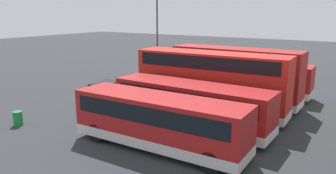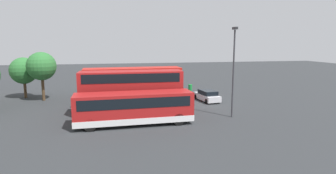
{
  "view_description": "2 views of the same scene",
  "coord_description": "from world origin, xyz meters",
  "px_view_note": "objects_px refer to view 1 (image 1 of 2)",
  "views": [
    {
      "loc": [
        20.93,
        18.56,
        7.39
      ],
      "look_at": [
        -1.71,
        3.96,
        1.09
      ],
      "focal_mm": 34.59,
      "sensor_mm": 36.0,
      "label": 1
    },
    {
      "loc": [
        -31.52,
        11.15,
        7.35
      ],
      "look_at": [
        2.64,
        4.03,
        1.74
      ],
      "focal_mm": 29.21,
      "sensor_mm": 36.0,
      "label": 2
    }
  ],
  "objects_px": {
    "bus_double_decker_third": "(211,81)",
    "bus_double_decker_second": "(235,74)",
    "bus_single_deck_near_end": "(250,77)",
    "lamp_post_tall": "(157,34)",
    "waste_bin_yellow": "(18,118)",
    "bus_single_deck_fifth": "(159,120)",
    "car_hatchback_silver": "(104,91)",
    "bus_single_deck_fourth": "(191,104)"
  },
  "relations": [
    {
      "from": "bus_single_deck_near_end",
      "to": "lamp_post_tall",
      "type": "xyz_separation_m",
      "value": [
        0.61,
        -9.79,
        3.52
      ]
    },
    {
      "from": "bus_double_decker_third",
      "to": "lamp_post_tall",
      "type": "height_order",
      "value": "lamp_post_tall"
    },
    {
      "from": "bus_single_deck_fifth",
      "to": "car_hatchback_silver",
      "type": "distance_m",
      "value": 11.63
    },
    {
      "from": "bus_single_deck_near_end",
      "to": "bus_double_decker_second",
      "type": "bearing_deg",
      "value": -0.48
    },
    {
      "from": "bus_double_decker_second",
      "to": "bus_double_decker_third",
      "type": "xyz_separation_m",
      "value": [
        3.54,
        -0.46,
        0.0
      ]
    },
    {
      "from": "bus_single_deck_near_end",
      "to": "lamp_post_tall",
      "type": "relative_size",
      "value": 1.2
    },
    {
      "from": "bus_single_deck_fourth",
      "to": "bus_single_deck_fifth",
      "type": "xyz_separation_m",
      "value": [
        3.71,
        0.05,
        -0.0
      ]
    },
    {
      "from": "bus_single_deck_fifth",
      "to": "waste_bin_yellow",
      "type": "xyz_separation_m",
      "value": [
        2.0,
        -9.99,
        -1.14
      ]
    },
    {
      "from": "bus_double_decker_third",
      "to": "car_hatchback_silver",
      "type": "relative_size",
      "value": 2.49
    },
    {
      "from": "bus_double_decker_third",
      "to": "bus_double_decker_second",
      "type": "bearing_deg",
      "value": 172.64
    },
    {
      "from": "waste_bin_yellow",
      "to": "bus_single_deck_fifth",
      "type": "bearing_deg",
      "value": 101.32
    },
    {
      "from": "bus_single_deck_fourth",
      "to": "car_hatchback_silver",
      "type": "xyz_separation_m",
      "value": [
        -2.37,
        -9.82,
        -0.92
      ]
    },
    {
      "from": "bus_single_deck_fifth",
      "to": "car_hatchback_silver",
      "type": "xyz_separation_m",
      "value": [
        -6.08,
        -9.87,
        -0.92
      ]
    },
    {
      "from": "bus_double_decker_third",
      "to": "lamp_post_tall",
      "type": "xyz_separation_m",
      "value": [
        -6.64,
        -9.3,
        2.69
      ]
    },
    {
      "from": "bus_single_deck_fourth",
      "to": "waste_bin_yellow",
      "type": "bearing_deg",
      "value": -60.14
    },
    {
      "from": "bus_single_deck_near_end",
      "to": "bus_single_deck_fifth",
      "type": "height_order",
      "value": "same"
    },
    {
      "from": "bus_double_decker_third",
      "to": "bus_single_deck_fourth",
      "type": "bearing_deg",
      "value": 5.06
    },
    {
      "from": "bus_double_decker_second",
      "to": "bus_double_decker_third",
      "type": "relative_size",
      "value": 0.94
    },
    {
      "from": "bus_single_deck_fourth",
      "to": "lamp_post_tall",
      "type": "relative_size",
      "value": 1.19
    },
    {
      "from": "bus_double_decker_third",
      "to": "waste_bin_yellow",
      "type": "height_order",
      "value": "bus_double_decker_third"
    },
    {
      "from": "waste_bin_yellow",
      "to": "car_hatchback_silver",
      "type": "bearing_deg",
      "value": 179.19
    },
    {
      "from": "bus_single_deck_near_end",
      "to": "bus_single_deck_fifth",
      "type": "relative_size",
      "value": 1.05
    },
    {
      "from": "lamp_post_tall",
      "to": "waste_bin_yellow",
      "type": "height_order",
      "value": "lamp_post_tall"
    },
    {
      "from": "bus_double_decker_second",
      "to": "car_hatchback_silver",
      "type": "bearing_deg",
      "value": -64.72
    },
    {
      "from": "bus_double_decker_second",
      "to": "lamp_post_tall",
      "type": "height_order",
      "value": "lamp_post_tall"
    },
    {
      "from": "bus_single_deck_fourth",
      "to": "bus_single_deck_near_end",
      "type": "bearing_deg",
      "value": 179.07
    },
    {
      "from": "bus_single_deck_near_end",
      "to": "bus_double_decker_third",
      "type": "distance_m",
      "value": 7.31
    },
    {
      "from": "bus_double_decker_second",
      "to": "waste_bin_yellow",
      "type": "bearing_deg",
      "value": -38.25
    },
    {
      "from": "bus_single_deck_near_end",
      "to": "lamp_post_tall",
      "type": "bearing_deg",
      "value": -86.45
    },
    {
      "from": "car_hatchback_silver",
      "to": "lamp_post_tall",
      "type": "xyz_separation_m",
      "value": [
        -7.81,
        0.2,
        4.44
      ]
    },
    {
      "from": "bus_single_deck_near_end",
      "to": "bus_double_decker_second",
      "type": "height_order",
      "value": "bus_double_decker_second"
    },
    {
      "from": "bus_single_deck_fourth",
      "to": "waste_bin_yellow",
      "type": "relative_size",
      "value": 11.16
    },
    {
      "from": "bus_single_deck_near_end",
      "to": "bus_single_deck_fourth",
      "type": "distance_m",
      "value": 10.79
    },
    {
      "from": "bus_single_deck_near_end",
      "to": "car_hatchback_silver",
      "type": "bearing_deg",
      "value": -49.9
    },
    {
      "from": "car_hatchback_silver",
      "to": "bus_single_deck_fifth",
      "type": "bearing_deg",
      "value": 58.37
    },
    {
      "from": "bus_double_decker_third",
      "to": "bus_single_deck_fifth",
      "type": "height_order",
      "value": "bus_double_decker_third"
    },
    {
      "from": "car_hatchback_silver",
      "to": "lamp_post_tall",
      "type": "bearing_deg",
      "value": 178.52
    },
    {
      "from": "lamp_post_tall",
      "to": "bus_single_deck_fifth",
      "type": "bearing_deg",
      "value": 34.85
    },
    {
      "from": "bus_single_deck_fifth",
      "to": "waste_bin_yellow",
      "type": "distance_m",
      "value": 10.25
    },
    {
      "from": "bus_double_decker_third",
      "to": "lamp_post_tall",
      "type": "bearing_deg",
      "value": -125.52
    },
    {
      "from": "bus_double_decker_third",
      "to": "bus_single_deck_fourth",
      "type": "distance_m",
      "value": 3.65
    },
    {
      "from": "lamp_post_tall",
      "to": "car_hatchback_silver",
      "type": "bearing_deg",
      "value": -1.48
    }
  ]
}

